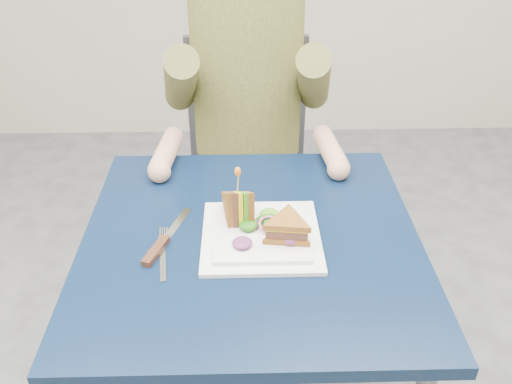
{
  "coord_description": "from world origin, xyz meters",
  "views": [
    {
      "loc": [
        -0.01,
        -0.96,
        1.47
      ],
      "look_at": [
        0.01,
        0.04,
        0.82
      ],
      "focal_mm": 38.0,
      "sensor_mm": 36.0,
      "label": 1
    }
  ],
  "objects_px": {
    "table": "(251,263)",
    "fork": "(163,254)",
    "sandwich_flat": "(287,228)",
    "chair": "(248,153)",
    "plate": "(261,235)",
    "sandwich_upright": "(238,207)",
    "knife": "(160,246)",
    "diner": "(247,62)"
  },
  "relations": [
    {
      "from": "table",
      "to": "sandwich_upright",
      "type": "distance_m",
      "value": 0.14
    },
    {
      "from": "sandwich_flat",
      "to": "fork",
      "type": "xyz_separation_m",
      "value": [
        -0.27,
        -0.03,
        -0.04
      ]
    },
    {
      "from": "table",
      "to": "chair",
      "type": "height_order",
      "value": "chair"
    },
    {
      "from": "chair",
      "to": "sandwich_flat",
      "type": "distance_m",
      "value": 0.8
    },
    {
      "from": "fork",
      "to": "knife",
      "type": "distance_m",
      "value": 0.03
    },
    {
      "from": "plate",
      "to": "sandwich_flat",
      "type": "relative_size",
      "value": 1.99
    },
    {
      "from": "chair",
      "to": "fork",
      "type": "relative_size",
      "value": 5.18
    },
    {
      "from": "plate",
      "to": "fork",
      "type": "xyz_separation_m",
      "value": [
        -0.21,
        -0.05,
        -0.01
      ]
    },
    {
      "from": "table",
      "to": "sandwich_flat",
      "type": "xyz_separation_m",
      "value": [
        0.08,
        -0.04,
        0.12
      ]
    },
    {
      "from": "chair",
      "to": "fork",
      "type": "distance_m",
      "value": 0.84
    },
    {
      "from": "diner",
      "to": "fork",
      "type": "bearing_deg",
      "value": -105.43
    },
    {
      "from": "diner",
      "to": "sandwich_flat",
      "type": "bearing_deg",
      "value": -83.26
    },
    {
      "from": "sandwich_flat",
      "to": "fork",
      "type": "relative_size",
      "value": 0.73
    },
    {
      "from": "diner",
      "to": "sandwich_upright",
      "type": "height_order",
      "value": "diner"
    },
    {
      "from": "table",
      "to": "fork",
      "type": "xyz_separation_m",
      "value": [
        -0.19,
        -0.06,
        0.08
      ]
    },
    {
      "from": "diner",
      "to": "sandwich_flat",
      "type": "relative_size",
      "value": 5.7
    },
    {
      "from": "table",
      "to": "chair",
      "type": "xyz_separation_m",
      "value": [
        0.0,
        0.73,
        -0.11
      ]
    },
    {
      "from": "chair",
      "to": "diner",
      "type": "height_order",
      "value": "diner"
    },
    {
      "from": "chair",
      "to": "plate",
      "type": "distance_m",
      "value": 0.77
    },
    {
      "from": "diner",
      "to": "plate",
      "type": "bearing_deg",
      "value": -87.97
    },
    {
      "from": "fork",
      "to": "knife",
      "type": "height_order",
      "value": "knife"
    },
    {
      "from": "diner",
      "to": "knife",
      "type": "height_order",
      "value": "diner"
    },
    {
      "from": "table",
      "to": "diner",
      "type": "height_order",
      "value": "diner"
    },
    {
      "from": "sandwich_flat",
      "to": "knife",
      "type": "xyz_separation_m",
      "value": [
        -0.27,
        -0.0,
        -0.04
      ]
    },
    {
      "from": "chair",
      "to": "diner",
      "type": "relative_size",
      "value": 1.25
    },
    {
      "from": "table",
      "to": "plate",
      "type": "height_order",
      "value": "plate"
    },
    {
      "from": "table",
      "to": "sandwich_upright",
      "type": "height_order",
      "value": "sandwich_upright"
    },
    {
      "from": "plate",
      "to": "knife",
      "type": "xyz_separation_m",
      "value": [
        -0.22,
        -0.03,
        -0.0
      ]
    },
    {
      "from": "plate",
      "to": "sandwich_upright",
      "type": "relative_size",
      "value": 1.97
    },
    {
      "from": "sandwich_upright",
      "to": "fork",
      "type": "relative_size",
      "value": 0.74
    },
    {
      "from": "plate",
      "to": "fork",
      "type": "height_order",
      "value": "plate"
    },
    {
      "from": "knife",
      "to": "fork",
      "type": "bearing_deg",
      "value": -70.25
    },
    {
      "from": "table",
      "to": "chair",
      "type": "relative_size",
      "value": 0.81
    },
    {
      "from": "table",
      "to": "sandwich_flat",
      "type": "distance_m",
      "value": 0.15
    },
    {
      "from": "table",
      "to": "fork",
      "type": "relative_size",
      "value": 4.18
    },
    {
      "from": "plate",
      "to": "fork",
      "type": "relative_size",
      "value": 1.45
    },
    {
      "from": "plate",
      "to": "knife",
      "type": "distance_m",
      "value": 0.22
    },
    {
      "from": "diner",
      "to": "knife",
      "type": "distance_m",
      "value": 0.71
    },
    {
      "from": "fork",
      "to": "knife",
      "type": "relative_size",
      "value": 0.83
    },
    {
      "from": "fork",
      "to": "table",
      "type": "bearing_deg",
      "value": 19.0
    },
    {
      "from": "sandwich_flat",
      "to": "chair",
      "type": "bearing_deg",
      "value": 95.76
    },
    {
      "from": "knife",
      "to": "table",
      "type": "bearing_deg",
      "value": 11.18
    }
  ]
}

